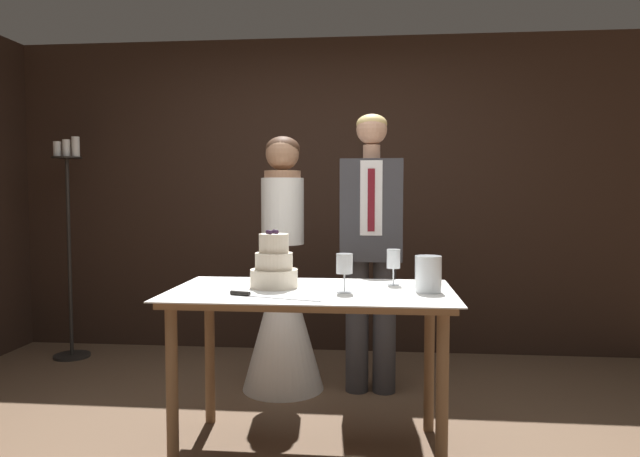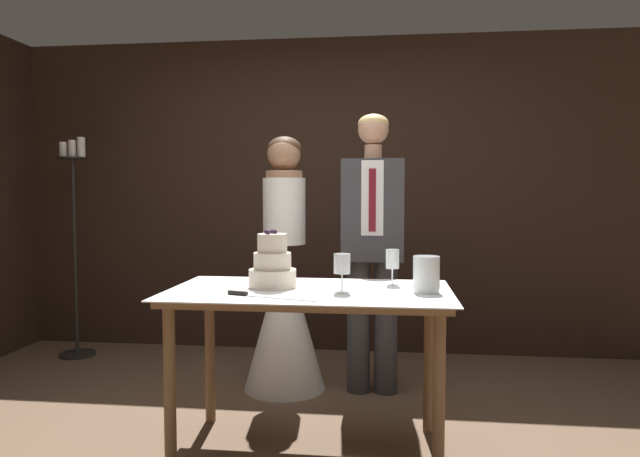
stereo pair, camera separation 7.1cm
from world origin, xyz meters
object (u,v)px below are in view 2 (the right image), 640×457
object	(u,v)px
wine_glass_middle	(392,261)
cake_table	(309,309)
cake_knife	(255,295)
candle_stand	(75,244)
groom	(373,240)
tiered_cake	(272,266)
hurricane_candle	(426,275)
wine_glass_near	(342,266)
bride	(285,296)

from	to	relation	value
wine_glass_middle	cake_table	bearing A→B (deg)	-155.19
cake_knife	candle_stand	size ratio (longest dim) A/B	0.26
groom	candle_stand	xyz separation A→B (m)	(-2.37, 0.56, -0.10)
cake_knife	wine_glass_middle	world-z (taller)	wine_glass_middle
tiered_cake	hurricane_candle	bearing A→B (deg)	-4.82
wine_glass_near	hurricane_candle	world-z (taller)	wine_glass_near
cake_table	groom	xyz separation A→B (m)	(0.29, 0.90, 0.28)
wine_glass_middle	groom	xyz separation A→B (m)	(-0.12, 0.71, 0.05)
groom	wine_glass_near	bearing A→B (deg)	-97.20
cake_table	hurricane_candle	size ratio (longest dim) A/B	7.95
bride	groom	xyz separation A→B (m)	(0.58, -0.00, 0.38)
cake_knife	bride	world-z (taller)	bride
cake_knife	candle_stand	world-z (taller)	candle_stand
bride	cake_table	bearing A→B (deg)	-72.09
cake_table	candle_stand	xyz separation A→B (m)	(-2.08, 1.46, 0.18)
cake_table	cake_knife	bearing A→B (deg)	-135.71
cake_table	tiered_cake	world-z (taller)	tiered_cake
groom	tiered_cake	bearing A→B (deg)	-120.00
cake_knife	candle_stand	bearing A→B (deg)	154.41
hurricane_candle	groom	distance (m)	0.96
hurricane_candle	cake_table	bearing A→B (deg)	178.69
wine_glass_middle	cake_knife	bearing A→B (deg)	-147.18
wine_glass_near	bride	bearing A→B (deg)	115.38
cake_table	hurricane_candle	xyz separation A→B (m)	(0.57, -0.01, 0.18)
cake_knife	candle_stand	distance (m)	2.51
groom	candle_stand	size ratio (longest dim) A/B	1.04
tiered_cake	groom	world-z (taller)	groom
bride	candle_stand	size ratio (longest dim) A/B	0.96
wine_glass_near	cake_table	bearing A→B (deg)	157.89
cake_table	tiered_cake	xyz separation A→B (m)	(-0.20, 0.05, 0.21)
hurricane_candle	cake_knife	bearing A→B (deg)	-165.39
bride	groom	distance (m)	0.69
cake_table	wine_glass_middle	bearing A→B (deg)	24.81
hurricane_candle	wine_glass_near	bearing A→B (deg)	-172.24
tiered_cake	wine_glass_near	xyz separation A→B (m)	(0.37, -0.12, 0.02)
cake_table	groom	size ratio (longest dim) A/B	0.78
wine_glass_near	cake_knife	bearing A→B (deg)	-158.79
cake_knife	groom	world-z (taller)	groom
cake_table	candle_stand	size ratio (longest dim) A/B	0.81
cake_knife	wine_glass_middle	size ratio (longest dim) A/B	2.38
wine_glass_middle	bride	bearing A→B (deg)	134.76
wine_glass_middle	hurricane_candle	bearing A→B (deg)	-51.55
cake_table	groom	bearing A→B (deg)	72.08
cake_table	bride	bearing A→B (deg)	107.91
cake_table	wine_glass_middle	world-z (taller)	wine_glass_middle
bride	candle_stand	world-z (taller)	candle_stand
cake_knife	wine_glass_middle	bearing A→B (deg)	49.44
wine_glass_near	hurricane_candle	size ratio (longest dim) A/B	1.07
wine_glass_middle	hurricane_candle	xyz separation A→B (m)	(0.16, -0.20, -0.04)
groom	candle_stand	distance (m)	2.44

